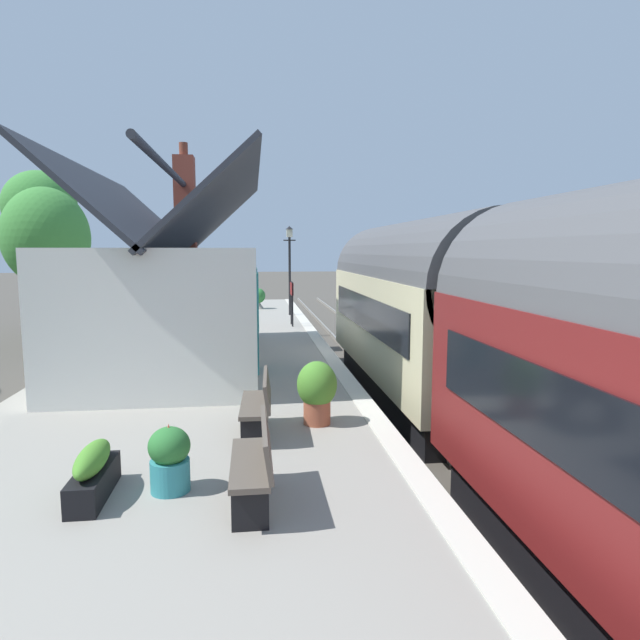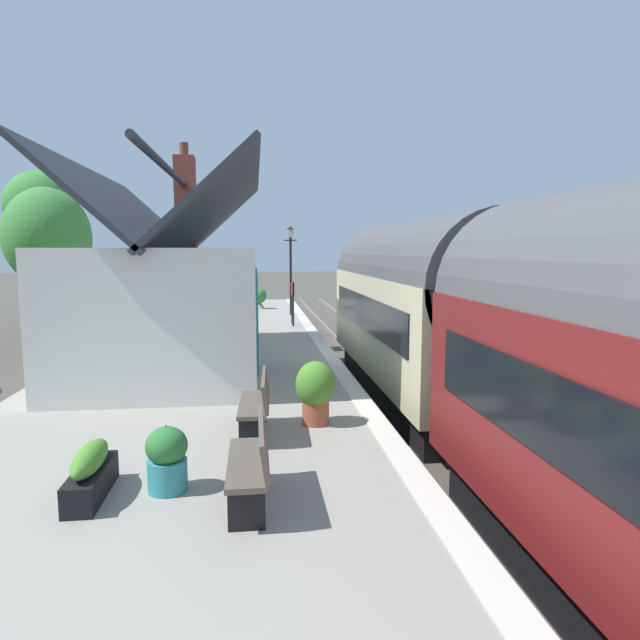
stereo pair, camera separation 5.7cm
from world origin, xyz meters
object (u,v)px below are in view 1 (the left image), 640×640
planter_under_sign (93,473)px  tree_far_right (46,238)px  bench_mid_platform (259,403)px  planter_corner_building (259,298)px  train (511,340)px  lamp_post_platform (290,253)px  tree_mid_background (40,207)px  bench_by_lamp (256,460)px  station_building (175,299)px  planter_by_door (317,390)px  station_sign_board (292,292)px  planter_edge_far (170,458)px

planter_under_sign → tree_far_right: tree_far_right is taller
tree_far_right → bench_mid_platform: bearing=-150.9°
bench_mid_platform → tree_far_right: (13.62, 7.60, 2.67)m
planter_under_sign → planter_corner_building: bearing=-5.9°
planter_under_sign → train: bearing=-70.0°
lamp_post_platform → tree_mid_background: size_ratio=0.52×
train → bench_by_lamp: 4.77m
station_building → train: bearing=-132.1°
bench_by_lamp → tree_mid_background: (19.97, 9.16, 4.07)m
train → bench_by_lamp: train is taller
bench_mid_platform → lamp_post_platform: size_ratio=0.39×
planter_by_door → lamp_post_platform: bearing=-2.2°
bench_by_lamp → planter_under_sign: bearing=78.2°
bench_mid_platform → station_sign_board: 11.76m
tree_mid_background → station_building: bearing=-149.1°
bench_by_lamp → lamp_post_platform: size_ratio=0.38×
tree_far_right → planter_corner_building: bearing=-63.6°
bench_mid_platform → planter_by_door: 0.97m
bench_mid_platform → planter_edge_far: bearing=150.5°
planter_under_sign → lamp_post_platform: size_ratio=0.30×
bench_by_lamp → planter_by_door: (2.60, -0.96, 0.07)m
planter_under_sign → station_sign_board: bearing=-13.1°
planter_by_door → planter_edge_far: bearing=138.7°
station_sign_board → tree_mid_background: 12.62m
station_building → planter_corner_building: 12.18m
bench_by_lamp → planter_edge_far: (0.42, 0.95, -0.10)m
train → planter_edge_far: size_ratio=24.13×
bench_by_lamp → tree_far_right: tree_far_right is taller
bench_mid_platform → planter_corner_building: 17.49m
planter_corner_building → lamp_post_platform: bearing=-153.9°
bench_by_lamp → planter_corner_building: size_ratio=1.47×
planter_corner_building → station_sign_board: 5.97m
train → planter_under_sign: 6.21m
station_building → planter_by_door: size_ratio=8.52×
train → bench_by_lamp: bearing=121.6°
planter_edge_far → tree_mid_background: (19.54, 8.21, 4.17)m
bench_mid_platform → planter_corner_building: size_ratio=1.49×
planter_under_sign → tree_far_right: 16.76m
station_building → tree_mid_background: tree_mid_background is taller
bench_mid_platform → station_sign_board: bearing=-6.4°
train → station_building: size_ratio=2.23×
bench_by_lamp → train: bearing=-58.4°
planter_under_sign → planter_edge_far: planter_edge_far is taller
planter_edge_far → tree_far_right: bearing=23.1°
planter_by_door → tree_far_right: bearing=32.7°
bench_by_lamp → tree_far_right: (15.84, 7.53, 2.67)m
planter_by_door → lamp_post_platform: lamp_post_platform is taller
station_building → planter_corner_building: (11.96, -2.10, -1.02)m
planter_under_sign → lamp_post_platform: 17.21m
planter_corner_building → bench_mid_platform: bearing=179.4°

